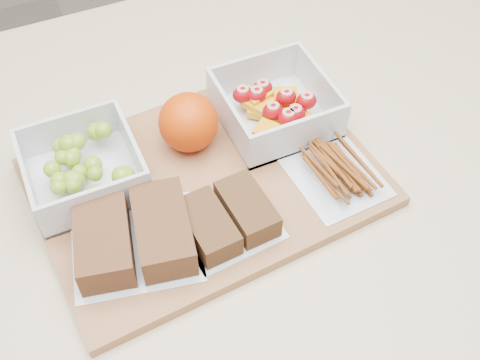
{
  "coord_description": "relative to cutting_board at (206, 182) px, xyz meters",
  "views": [
    {
      "loc": [
        -0.19,
        -0.44,
        1.51
      ],
      "look_at": [
        0.01,
        -0.01,
        0.93
      ],
      "focal_mm": 45.0,
      "sensor_mm": 36.0,
      "label": 1
    }
  ],
  "objects": [
    {
      "name": "fruit_container",
      "position": [
        0.13,
        0.06,
        0.03
      ],
      "size": [
        0.14,
        0.14,
        0.06
      ],
      "color": "silver",
      "rests_on": "cutting_board"
    },
    {
      "name": "counter",
      "position": [
        0.03,
        -0.02,
        -0.46
      ],
      "size": [
        1.2,
        0.9,
        0.9
      ],
      "primitive_type": "cube",
      "color": "beige",
      "rests_on": "ground"
    },
    {
      "name": "orange",
      "position": [
        0.0,
        0.07,
        0.05
      ],
      "size": [
        0.08,
        0.08,
        0.08
      ],
      "primitive_type": "sphere",
      "color": "#D13E04",
      "rests_on": "cutting_board"
    },
    {
      "name": "sandwich_bag_left",
      "position": [
        -0.11,
        -0.06,
        0.03
      ],
      "size": [
        0.17,
        0.16,
        0.04
      ],
      "color": "silver",
      "rests_on": "cutting_board"
    },
    {
      "name": "grape_container",
      "position": [
        -0.14,
        0.06,
        0.03
      ],
      "size": [
        0.14,
        0.14,
        0.06
      ],
      "color": "silver",
      "rests_on": "cutting_board"
    },
    {
      "name": "sandwich_bag_center",
      "position": [
        -0.0,
        -0.08,
        0.03
      ],
      "size": [
        0.12,
        0.11,
        0.03
      ],
      "color": "silver",
      "rests_on": "cutting_board"
    },
    {
      "name": "pretzel_bag",
      "position": [
        0.15,
        -0.06,
        0.02
      ],
      "size": [
        0.11,
        0.13,
        0.03
      ],
      "color": "silver",
      "rests_on": "cutting_board"
    },
    {
      "name": "cutting_board",
      "position": [
        0.0,
        0.0,
        0.0
      ],
      "size": [
        0.44,
        0.33,
        0.02
      ],
      "primitive_type": "cube",
      "rotation": [
        0.0,
        0.0,
        0.08
      ],
      "color": "#9E6A41",
      "rests_on": "counter"
    }
  ]
}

